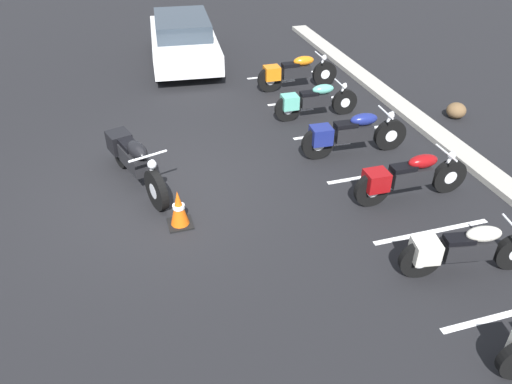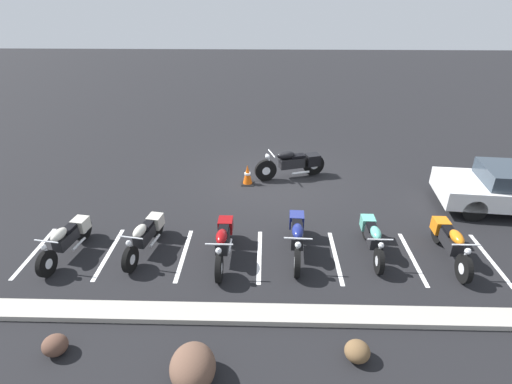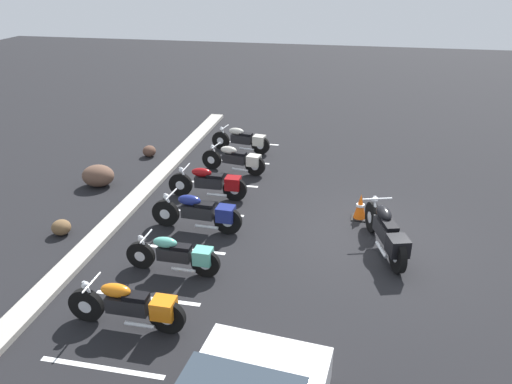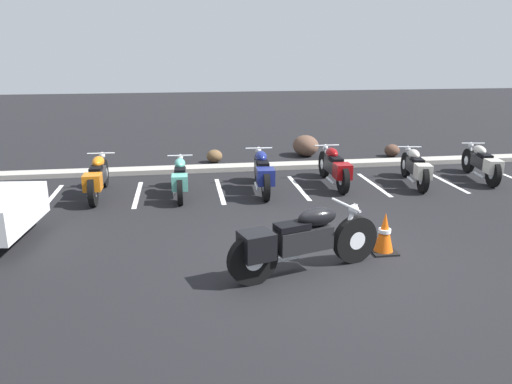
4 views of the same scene
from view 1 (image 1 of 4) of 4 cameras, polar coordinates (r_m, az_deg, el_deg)
ground at (r=9.24m, az=-11.02°, el=-0.21°), size 60.00×60.00×0.00m
motorcycle_black_featured at (r=9.40m, az=-13.83°, el=3.72°), size 2.37×1.01×0.96m
parked_bike_0 at (r=13.31m, az=4.34°, el=13.50°), size 0.61×2.16×0.85m
parked_bike_1 at (r=11.73m, az=6.48°, el=10.31°), size 0.56×2.01×0.79m
parked_bike_2 at (r=10.25m, az=10.68°, el=6.56°), size 0.63×2.24×0.88m
parked_bike_3 at (r=9.08m, az=16.86°, el=1.62°), size 0.61×2.17×0.86m
parked_bike_4 at (r=7.76m, az=22.56°, el=-6.10°), size 0.70×2.05×0.81m
car_white at (r=15.30m, az=-8.31°, el=16.92°), size 4.46×2.22×1.29m
concrete_curb at (r=11.31m, az=21.34°, el=5.08°), size 18.00×0.50×0.12m
landscape_rock_1 at (r=12.65m, az=21.91°, el=8.64°), size 0.51×0.51×0.36m
traffic_cone at (r=8.24m, az=-8.82°, el=-1.95°), size 0.40×0.40×0.67m
stall_line_0 at (r=14.39m, az=3.14°, el=13.24°), size 0.10×2.10×0.00m
stall_line_1 at (r=12.80m, az=5.91°, el=10.39°), size 0.10×2.10×0.00m
stall_line_2 at (r=11.30m, az=9.36°, el=6.72°), size 0.10×2.10×0.00m
stall_line_3 at (r=9.90m, az=13.75°, el=1.95°), size 0.10×2.10×0.00m
stall_line_4 at (r=8.67m, az=19.46°, el=-4.30°), size 0.10×2.10×0.00m
stall_line_5 at (r=7.69m, az=26.98°, el=-12.29°), size 0.10×2.10×0.00m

